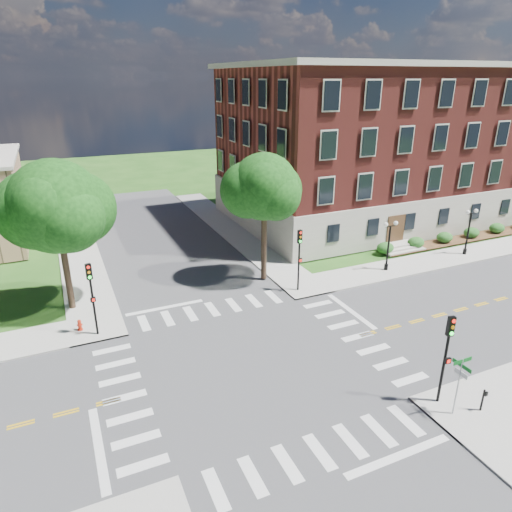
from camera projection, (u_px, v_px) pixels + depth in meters
name	position (u px, v px, depth m)	size (l,w,h in m)	color
ground	(253.00, 364.00, 26.06)	(160.00, 160.00, 0.00)	#1F4B15
road_ew	(253.00, 364.00, 26.06)	(90.00, 12.00, 0.01)	#3D3D3F
road_ns	(253.00, 364.00, 26.06)	(12.00, 90.00, 0.01)	#3D3D3F
sidewalk_ne	(333.00, 243.00, 44.93)	(34.00, 34.00, 0.12)	#9E9B93
crosswalk_east	(358.00, 337.00, 28.79)	(2.20, 10.20, 0.02)	silver
stop_bar_east	(351.00, 311.00, 31.95)	(0.40, 5.50, 0.00)	silver
main_building	(371.00, 144.00, 50.79)	(30.60, 22.40, 16.50)	#AAA296
shrub_row	(457.00, 241.00, 45.48)	(18.00, 2.00, 1.30)	#1A4E1B
tree_c	(56.00, 207.00, 29.55)	(6.17, 6.17, 10.44)	#302318
tree_d	(264.00, 187.00, 34.14)	(5.10, 5.10, 10.06)	#302318
traffic_signal_se	(447.00, 349.00, 21.79)	(0.36, 0.41, 4.80)	black
traffic_signal_ne	(299.00, 252.00, 33.74)	(0.36, 0.40, 4.80)	black
traffic_signal_nw	(92.00, 290.00, 27.77)	(0.37, 0.44, 4.80)	black
twin_lamp_west	(389.00, 243.00, 37.63)	(1.36, 0.36, 4.23)	black
twin_lamp_east	(469.00, 229.00, 41.03)	(1.36, 0.36, 4.23)	black
street_sign_pole	(460.00, 376.00, 21.27)	(1.10, 1.10, 3.10)	gray
push_button_post	(483.00, 399.00, 22.02)	(0.14, 0.21, 1.20)	black
fire_hydrant	(80.00, 325.00, 29.20)	(0.35, 0.35, 0.75)	red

